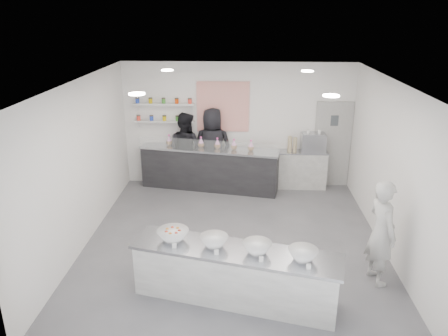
# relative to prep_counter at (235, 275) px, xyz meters

# --- Properties ---
(floor) EXTENTS (6.00, 6.00, 0.00)m
(floor) POSITION_rel_prep_counter_xyz_m (-0.07, 1.70, -0.42)
(floor) COLOR #515156
(floor) RESTS_ON ground
(ceiling) EXTENTS (6.00, 6.00, 0.00)m
(ceiling) POSITION_rel_prep_counter_xyz_m (-0.07, 1.70, 2.58)
(ceiling) COLOR white
(ceiling) RESTS_ON floor
(back_wall) EXTENTS (5.50, 0.00, 5.50)m
(back_wall) POSITION_rel_prep_counter_xyz_m (-0.07, 4.70, 1.08)
(back_wall) COLOR white
(back_wall) RESTS_ON floor
(left_wall) EXTENTS (0.00, 6.00, 6.00)m
(left_wall) POSITION_rel_prep_counter_xyz_m (-2.82, 1.70, 1.08)
(left_wall) COLOR white
(left_wall) RESTS_ON floor
(right_wall) EXTENTS (0.00, 6.00, 6.00)m
(right_wall) POSITION_rel_prep_counter_xyz_m (2.68, 1.70, 1.08)
(right_wall) COLOR white
(right_wall) RESTS_ON floor
(back_door) EXTENTS (0.88, 0.04, 2.10)m
(back_door) POSITION_rel_prep_counter_xyz_m (2.23, 4.67, 0.63)
(back_door) COLOR #979794
(back_door) RESTS_ON floor
(pattern_panel) EXTENTS (1.25, 0.03, 1.20)m
(pattern_panel) POSITION_rel_prep_counter_xyz_m (-0.42, 4.67, 1.53)
(pattern_panel) COLOR #D84537
(pattern_panel) RESTS_ON back_wall
(jar_shelf_lower) EXTENTS (1.45, 0.22, 0.04)m
(jar_shelf_lower) POSITION_rel_prep_counter_xyz_m (-1.82, 4.60, 1.18)
(jar_shelf_lower) COLOR silver
(jar_shelf_lower) RESTS_ON back_wall
(jar_shelf_upper) EXTENTS (1.45, 0.22, 0.04)m
(jar_shelf_upper) POSITION_rel_prep_counter_xyz_m (-1.82, 4.60, 1.60)
(jar_shelf_upper) COLOR silver
(jar_shelf_upper) RESTS_ON back_wall
(preserve_jars) EXTENTS (1.45, 0.10, 0.56)m
(preserve_jars) POSITION_rel_prep_counter_xyz_m (-1.82, 4.58, 1.46)
(preserve_jars) COLOR #F03E2C
(preserve_jars) RESTS_ON jar_shelf_lower
(downlight_0) EXTENTS (0.24, 0.24, 0.02)m
(downlight_0) POSITION_rel_prep_counter_xyz_m (-1.47, 0.70, 2.56)
(downlight_0) COLOR white
(downlight_0) RESTS_ON ceiling
(downlight_1) EXTENTS (0.24, 0.24, 0.02)m
(downlight_1) POSITION_rel_prep_counter_xyz_m (1.33, 0.70, 2.56)
(downlight_1) COLOR white
(downlight_1) RESTS_ON ceiling
(downlight_2) EXTENTS (0.24, 0.24, 0.02)m
(downlight_2) POSITION_rel_prep_counter_xyz_m (-1.47, 3.30, 2.56)
(downlight_2) COLOR white
(downlight_2) RESTS_ON ceiling
(downlight_3) EXTENTS (0.24, 0.24, 0.02)m
(downlight_3) POSITION_rel_prep_counter_xyz_m (1.33, 3.30, 2.56)
(downlight_3) COLOR white
(downlight_3) RESTS_ON ceiling
(prep_counter) EXTENTS (3.17, 1.41, 0.84)m
(prep_counter) POSITION_rel_prep_counter_xyz_m (0.00, 0.00, 0.00)
(prep_counter) COLOR #9C9D97
(prep_counter) RESTS_ON floor
(back_bar) EXTENTS (3.39, 1.20, 1.03)m
(back_bar) POSITION_rel_prep_counter_xyz_m (-0.73, 4.30, 0.09)
(back_bar) COLOR black
(back_bar) RESTS_ON floor
(sneeze_guard) EXTENTS (3.23, 0.60, 0.28)m
(sneeze_guard) POSITION_rel_prep_counter_xyz_m (-0.78, 4.01, 0.75)
(sneeze_guard) COLOR white
(sneeze_guard) RESTS_ON back_bar
(espresso_ledge) EXTENTS (1.25, 0.40, 0.93)m
(espresso_ledge) POSITION_rel_prep_counter_xyz_m (1.48, 4.48, 0.04)
(espresso_ledge) COLOR #9C9D97
(espresso_ledge) RESTS_ON floor
(espresso_machine) EXTENTS (0.57, 0.39, 0.44)m
(espresso_machine) POSITION_rel_prep_counter_xyz_m (1.74, 4.48, 0.72)
(espresso_machine) COLOR #93969E
(espresso_machine) RESTS_ON espresso_ledge
(cup_stacks) EXTENTS (0.24, 0.24, 0.36)m
(cup_stacks) POSITION_rel_prep_counter_xyz_m (1.25, 4.48, 0.68)
(cup_stacks) COLOR tan
(cup_stacks) RESTS_ON espresso_ledge
(prep_bowls) EXTENTS (2.43, 1.07, 0.17)m
(prep_bowls) POSITION_rel_prep_counter_xyz_m (0.00, 0.00, 0.51)
(prep_bowls) COLOR white
(prep_bowls) RESTS_ON prep_counter
(label_cards) EXTENTS (2.01, 0.04, 0.07)m
(label_cards) POSITION_rel_prep_counter_xyz_m (0.13, -0.52, 0.46)
(label_cards) COLOR white
(label_cards) RESTS_ON prep_counter
(cookie_bags) EXTENTS (2.14, 0.53, 0.27)m
(cookie_bags) POSITION_rel_prep_counter_xyz_m (-0.73, 4.30, 0.74)
(cookie_bags) COLOR #FF9EEA
(cookie_bags) RESTS_ON back_bar
(woman_prep) EXTENTS (0.56, 0.71, 1.72)m
(woman_prep) POSITION_rel_prep_counter_xyz_m (2.26, 0.60, 0.44)
(woman_prep) COLOR #B9B8B3
(woman_prep) RESTS_ON floor
(staff_left) EXTENTS (1.10, 1.00, 1.83)m
(staff_left) POSITION_rel_prep_counter_xyz_m (-1.34, 4.55, 0.49)
(staff_left) COLOR black
(staff_left) RESTS_ON floor
(staff_right) EXTENTS (0.97, 0.65, 1.95)m
(staff_right) POSITION_rel_prep_counter_xyz_m (-0.66, 4.55, 0.55)
(staff_right) COLOR black
(staff_right) RESTS_ON floor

